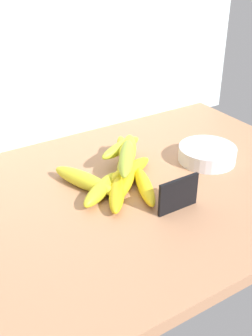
# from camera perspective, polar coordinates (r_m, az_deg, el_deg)

# --- Properties ---
(counter_top) EXTENTS (1.10, 0.76, 0.03)m
(counter_top) POSITION_cam_1_polar(r_m,az_deg,el_deg) (1.09, 1.31, -3.40)
(counter_top) COLOR #AC7856
(counter_top) RESTS_ON ground
(back_wall) EXTENTS (1.30, 0.02, 0.70)m
(back_wall) POSITION_cam_1_polar(r_m,az_deg,el_deg) (1.28, -8.64, 17.70)
(back_wall) COLOR silver
(back_wall) RESTS_ON ground
(chalkboard_sign) EXTENTS (0.11, 0.02, 0.08)m
(chalkboard_sign) POSITION_cam_1_polar(r_m,az_deg,el_deg) (0.99, 7.10, -3.74)
(chalkboard_sign) COLOR black
(chalkboard_sign) RESTS_ON counter_top
(fruit_bowl) EXTENTS (0.16, 0.16, 0.04)m
(fruit_bowl) POSITION_cam_1_polar(r_m,az_deg,el_deg) (1.22, 10.99, 1.91)
(fruit_bowl) COLOR silver
(fruit_bowl) RESTS_ON counter_top
(banana_0) EXTENTS (0.19, 0.11, 0.04)m
(banana_0) POSITION_cam_1_polar(r_m,az_deg,el_deg) (1.11, 0.18, -0.61)
(banana_0) COLOR yellow
(banana_0) RESTS_ON counter_top
(banana_1) EXTENTS (0.16, 0.12, 0.04)m
(banana_1) POSITION_cam_1_polar(r_m,az_deg,el_deg) (1.04, -3.34, -2.89)
(banana_1) COLOR yellow
(banana_1) RESTS_ON counter_top
(banana_2) EXTENTS (0.15, 0.16, 0.03)m
(banana_2) POSITION_cam_1_polar(r_m,az_deg,el_deg) (1.18, -0.15, 1.15)
(banana_2) COLOR gold
(banana_2) RESTS_ON counter_top
(banana_3) EXTENTS (0.15, 0.14, 0.03)m
(banana_3) POSITION_cam_1_polar(r_m,az_deg,el_deg) (1.06, -0.10, -2.21)
(banana_3) COLOR yellow
(banana_3) RESTS_ON counter_top
(banana_4) EXTENTS (0.12, 0.16, 0.04)m
(banana_4) POSITION_cam_1_polar(r_m,az_deg,el_deg) (1.02, -1.24, -3.50)
(banana_4) COLOR gold
(banana_4) RESTS_ON counter_top
(banana_5) EXTENTS (0.10, 0.18, 0.04)m
(banana_5) POSITION_cam_1_polar(r_m,az_deg,el_deg) (1.05, 2.55, -2.48)
(banana_5) COLOR yellow
(banana_5) RESTS_ON counter_top
(banana_6) EXTENTS (0.11, 0.20, 0.04)m
(banana_6) POSITION_cam_1_polar(r_m,az_deg,el_deg) (1.08, -5.73, -1.68)
(banana_6) COLOR yellow
(banana_6) RESTS_ON counter_top
(banana_7) EXTENTS (0.15, 0.19, 0.04)m
(banana_7) POSITION_cam_1_polar(r_m,az_deg,el_deg) (1.10, 0.09, 1.43)
(banana_7) COLOR #97AC30
(banana_7) RESTS_ON banana_0
(banana_8) EXTENTS (0.13, 0.16, 0.04)m
(banana_8) POSITION_cam_1_polar(r_m,az_deg,el_deg) (1.16, 0.39, 2.55)
(banana_8) COLOR yellow
(banana_8) RESTS_ON banana_2
(banana_9) EXTENTS (0.10, 0.17, 0.03)m
(banana_9) POSITION_cam_1_polar(r_m,az_deg,el_deg) (1.16, -0.33, 2.42)
(banana_9) COLOR yellow
(banana_9) RESTS_ON banana_2
(banana_10) EXTENTS (0.16, 0.09, 0.03)m
(banana_10) POSITION_cam_1_polar(r_m,az_deg,el_deg) (1.17, -0.71, 2.78)
(banana_10) COLOR gold
(banana_10) RESTS_ON banana_2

